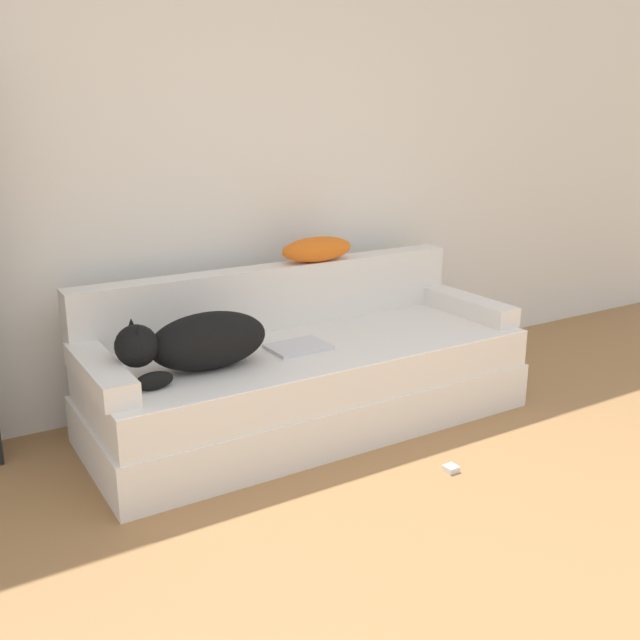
% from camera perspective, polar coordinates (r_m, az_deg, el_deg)
% --- Properties ---
extents(wall_back, '(8.07, 0.06, 2.70)m').
position_cam_1_polar(wall_back, '(3.94, -8.23, 12.98)').
color(wall_back, silver).
rests_on(wall_back, ground_plane).
extents(couch, '(2.27, 0.87, 0.44)m').
position_cam_1_polar(couch, '(3.70, -0.78, -5.18)').
color(couch, silver).
rests_on(couch, ground_plane).
extents(couch_backrest, '(2.23, 0.15, 0.34)m').
position_cam_1_polar(couch_backrest, '(3.88, -3.56, 1.92)').
color(couch_backrest, silver).
rests_on(couch_backrest, couch).
extents(couch_arm_left, '(0.15, 0.68, 0.11)m').
position_cam_1_polar(couch_arm_left, '(3.22, -17.20, -4.06)').
color(couch_arm_left, silver).
rests_on(couch_arm_left, couch).
extents(couch_arm_right, '(0.15, 0.68, 0.11)m').
position_cam_1_polar(couch_arm_right, '(4.22, 11.70, 1.16)').
color(couch_arm_right, silver).
rests_on(couch_arm_right, couch).
extents(dog, '(0.71, 0.29, 0.28)m').
position_cam_1_polar(dog, '(3.26, -9.80, -1.75)').
color(dog, black).
rests_on(dog, couch).
extents(laptop, '(0.30, 0.23, 0.02)m').
position_cam_1_polar(laptop, '(3.55, -1.76, -2.16)').
color(laptop, silver).
rests_on(laptop, couch).
extents(throw_pillow, '(0.43, 0.18, 0.14)m').
position_cam_1_polar(throw_pillow, '(3.93, -0.24, 5.68)').
color(throw_pillow, orange).
rests_on(throw_pillow, couch_backrest).
extents(power_adapter, '(0.06, 0.06, 0.03)m').
position_cam_1_polar(power_adapter, '(3.36, 10.44, -11.62)').
color(power_adapter, silver).
rests_on(power_adapter, ground_plane).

